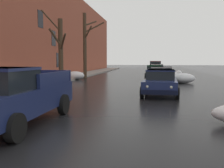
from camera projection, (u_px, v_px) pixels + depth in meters
The scene contains 14 objects.
left_sidewalk_slab at pixel (37, 84), 19.11m from camera, with size 2.85×80.00×0.16m, color gray.
brick_townhouse_facade at pixel (12, 13), 18.88m from camera, with size 0.63×80.00×11.10m.
snow_bank_near_corner_left at pixel (50, 83), 17.89m from camera, with size 1.86×0.90×0.73m.
snow_bank_mid_block_left at pixel (75, 76), 24.52m from camera, with size 1.85×1.32×0.85m.
snow_bank_near_corner_right at pixel (183, 78), 20.96m from camera, with size 1.98×1.41×0.86m.
snow_bank_far_right_pile at pixel (176, 74), 30.13m from camera, with size 1.63×1.25×0.71m.
bare_tree_mid_block at pixel (60, 50), 19.23m from camera, with size 2.16×1.61×5.74m.
bare_tree_far_down_block at pixel (86, 44), 26.34m from camera, with size 2.21×2.17×6.95m.
pickup_truck_darkblue_approaching_near_lane at pixel (11, 96), 7.35m from camera, with size 2.24×5.36×1.76m.
sedan_darkblue_parked_kerbside_close at pixel (160, 82), 13.76m from camera, with size 2.18×4.24×1.42m.
sedan_silver_parked_kerbside_mid at pixel (162, 75), 19.54m from camera, with size 2.30×4.02×1.42m.
sedan_green_parked_far_down_block at pixel (154, 72), 25.50m from camera, with size 1.87×3.88×1.42m.
sedan_white_queued_behind_truck at pixel (157, 69), 32.12m from camera, with size 2.18×4.12×1.42m.
suv_maroon_at_far_intersection at pixel (156, 66), 38.35m from camera, with size 2.26×4.49×1.82m.
Camera 1 is at (2.09, 0.11, 1.96)m, focal length 39.33 mm.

